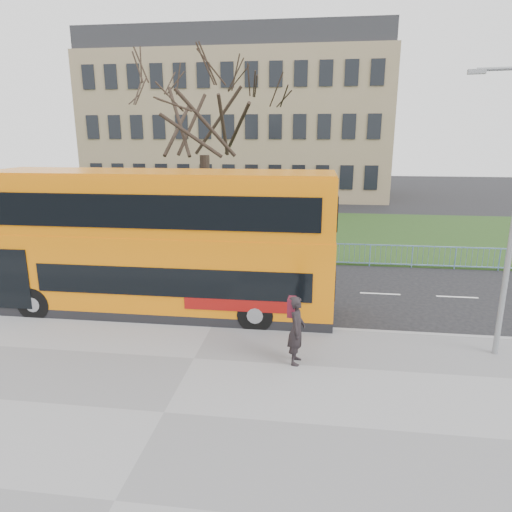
{
  "coord_description": "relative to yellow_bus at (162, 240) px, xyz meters",
  "views": [
    {
      "loc": [
        3.28,
        -15.53,
        6.24
      ],
      "look_at": [
        1.1,
        1.0,
        1.81
      ],
      "focal_mm": 32.0,
      "sensor_mm": 36.0,
      "label": 1
    }
  ],
  "objects": [
    {
      "name": "ground",
      "position": [
        2.02,
        0.51,
        -2.69
      ],
      "size": [
        120.0,
        120.0,
        0.0
      ],
      "primitive_type": "plane",
      "color": "black",
      "rests_on": "ground"
    },
    {
      "name": "pavement",
      "position": [
        2.02,
        -6.24,
        -2.63
      ],
      "size": [
        80.0,
        10.5,
        0.12
      ],
      "primitive_type": "cube",
      "color": "slate",
      "rests_on": "ground"
    },
    {
      "name": "kerb",
      "position": [
        2.02,
        -1.04,
        -2.62
      ],
      "size": [
        80.0,
        0.2,
        0.14
      ],
      "primitive_type": "cube",
      "color": "gray",
      "rests_on": "ground"
    },
    {
      "name": "grass_verge",
      "position": [
        2.02,
        14.81,
        -2.65
      ],
      "size": [
        80.0,
        15.4,
        0.08
      ],
      "primitive_type": "cube",
      "color": "#233B15",
      "rests_on": "ground"
    },
    {
      "name": "guard_railing",
      "position": [
        2.02,
        7.11,
        -2.14
      ],
      "size": [
        40.0,
        0.12,
        1.1
      ],
      "primitive_type": null,
      "color": "#7098C7",
      "rests_on": "ground"
    },
    {
      "name": "bare_tree",
      "position": [
        -0.98,
        10.51,
        3.45
      ],
      "size": [
        8.48,
        8.48,
        12.12
      ],
      "primitive_type": null,
      "color": "black",
      "rests_on": "grass_verge"
    },
    {
      "name": "civic_building",
      "position": [
        -2.98,
        35.51,
        4.31
      ],
      "size": [
        30.0,
        15.0,
        14.0
      ],
      "primitive_type": "cube",
      "color": "#8E7D5A",
      "rests_on": "ground"
    },
    {
      "name": "yellow_bus",
      "position": [
        0.0,
        0.0,
        0.0
      ],
      "size": [
        11.95,
        2.89,
        5.01
      ],
      "rotation": [
        0.0,
        0.0,
        0.0
      ],
      "color": "orange",
      "rests_on": "ground"
    },
    {
      "name": "pedestrian",
      "position": [
        4.89,
        -3.46,
        -1.6
      ],
      "size": [
        0.51,
        0.74,
        1.94
      ],
      "primitive_type": "imported",
      "rotation": [
        0.0,
        0.0,
        1.5
      ],
      "color": "black",
      "rests_on": "pavement"
    },
    {
      "name": "street_lamp",
      "position": [
        10.5,
        -2.14,
        1.7
      ],
      "size": [
        1.65,
        0.38,
        7.78
      ],
      "rotation": [
        0.0,
        0.0,
        -0.14
      ],
      "color": "gray",
      "rests_on": "pavement"
    }
  ]
}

